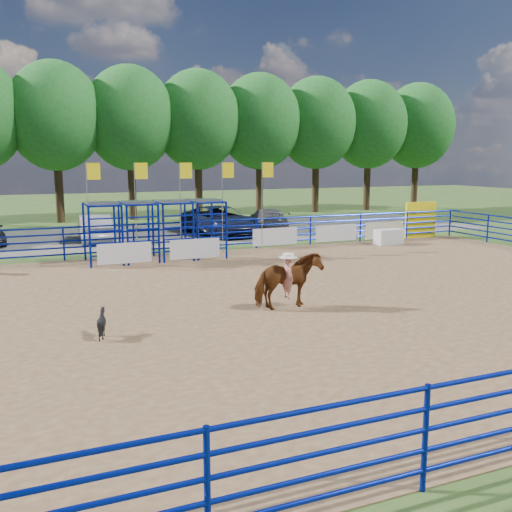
% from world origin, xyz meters
% --- Properties ---
extents(ground, '(120.00, 120.00, 0.00)m').
position_xyz_m(ground, '(0.00, 0.00, 0.00)').
color(ground, '#446227').
rests_on(ground, ground).
extents(arena_dirt, '(30.00, 20.00, 0.02)m').
position_xyz_m(arena_dirt, '(0.00, 0.00, 0.01)').
color(arena_dirt, olive).
rests_on(arena_dirt, ground).
extents(gravel_strip, '(40.00, 10.00, 0.01)m').
position_xyz_m(gravel_strip, '(0.00, 17.00, 0.01)').
color(gravel_strip, '#68675D').
rests_on(gravel_strip, ground).
extents(announcer_table, '(1.47, 0.74, 0.77)m').
position_xyz_m(announcer_table, '(9.78, 8.57, 0.41)').
color(announcer_table, silver).
rests_on(announcer_table, arena_dirt).
extents(horse_and_rider, '(2.00, 0.98, 2.26)m').
position_xyz_m(horse_and_rider, '(-0.58, -0.91, 0.90)').
color(horse_and_rider, brown).
rests_on(horse_and_rider, arena_dirt).
extents(calf, '(0.86, 0.84, 0.71)m').
position_xyz_m(calf, '(-6.01, -1.58, 0.38)').
color(calf, black).
rests_on(calf, arena_dirt).
extents(car_b, '(1.75, 4.49, 1.46)m').
position_xyz_m(car_b, '(-4.00, 15.55, 0.74)').
color(car_b, '#96989E').
rests_on(car_b, gravel_strip).
extents(car_c, '(3.68, 6.31, 1.65)m').
position_xyz_m(car_c, '(3.06, 15.56, 0.83)').
color(car_c, '#151935').
rests_on(car_c, gravel_strip).
extents(car_d, '(2.70, 4.93, 1.35)m').
position_xyz_m(car_d, '(6.37, 16.30, 0.69)').
color(car_d, '#535355').
rests_on(car_d, gravel_strip).
extents(perimeter_fence, '(30.10, 20.10, 1.50)m').
position_xyz_m(perimeter_fence, '(0.00, 0.00, 0.75)').
color(perimeter_fence, '#06168E').
rests_on(perimeter_fence, ground).
extents(chute_assembly, '(19.32, 2.41, 4.20)m').
position_xyz_m(chute_assembly, '(-1.90, 8.84, 1.26)').
color(chute_assembly, '#06168E').
rests_on(chute_assembly, ground).
extents(treeline, '(56.40, 6.40, 11.24)m').
position_xyz_m(treeline, '(0.00, 26.00, 7.53)').
color(treeline, '#3F2B19').
rests_on(treeline, ground).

